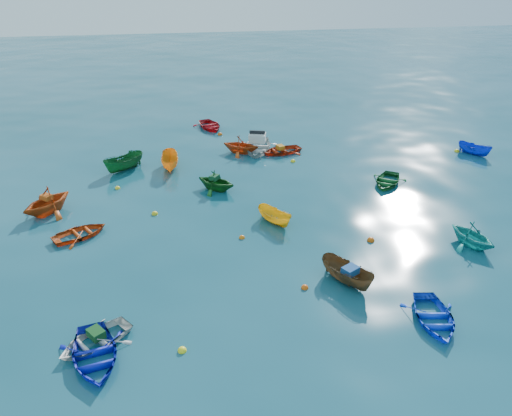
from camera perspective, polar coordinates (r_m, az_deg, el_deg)
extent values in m
plane|color=#0A3E4B|center=(23.62, 2.08, -6.28)|extent=(160.00, 160.00, 0.00)
imported|color=#0E1AB5|center=(19.51, -17.90, -16.18)|extent=(2.99, 3.73, 0.69)
imported|color=silver|center=(20.15, -17.88, -14.57)|extent=(3.46, 3.29, 0.58)
imported|color=#53391E|center=(22.65, 10.29, -8.37)|extent=(2.33, 2.99, 1.10)
imported|color=blue|center=(21.38, 19.58, -12.13)|extent=(2.66, 3.36, 0.63)
imported|color=#BF4512|center=(30.38, -22.59, -0.49)|extent=(3.99, 4.04, 1.61)
imported|color=gold|center=(27.02, 2.15, -1.70)|extent=(2.02, 2.54, 0.93)
imported|color=#145623|center=(32.69, 14.70, 2.68)|extent=(3.50, 3.71, 0.63)
imported|color=teal|center=(27.17, 23.30, -3.92)|extent=(2.91, 3.12, 1.34)
imported|color=#C84110|center=(27.26, -19.40, -3.07)|extent=(3.40, 3.09, 0.58)
imported|color=orange|center=(34.49, -9.71, 4.48)|extent=(1.24, 3.08, 1.18)
imported|color=#145519|center=(30.93, -4.56, 2.11)|extent=(3.34, 3.28, 1.33)
imported|color=#B82D0F|center=(36.82, 2.92, 6.31)|extent=(3.47, 2.89, 0.62)
imported|color=#0F2DBD|center=(39.81, 23.58, 5.65)|extent=(2.16, 2.57, 0.96)
imported|color=#B20E16|center=(42.50, -5.28, 9.07)|extent=(3.06, 3.70, 0.67)
imported|color=#C74312|center=(36.82, -1.76, 6.33)|extent=(3.46, 3.32, 1.41)
imported|color=#135225|center=(34.89, -14.74, 4.23)|extent=(3.12, 2.88, 1.20)
imported|color=silver|center=(37.26, 0.15, 6.59)|extent=(3.91, 4.69, 1.44)
cube|color=#114419|center=(19.90, -17.81, -13.48)|extent=(0.76, 0.80, 0.31)
cube|color=#184A8F|center=(22.18, 10.73, -7.03)|extent=(0.85, 0.79, 0.33)
cube|color=#C34F14|center=(30.02, -22.83, 1.15)|extent=(0.73, 0.71, 0.28)
cube|color=#114523|center=(30.65, -4.78, 3.51)|extent=(0.71, 0.73, 0.28)
cube|color=#BB6E13|center=(36.62, 2.79, 6.95)|extent=(0.61, 0.71, 0.29)
sphere|color=yellow|center=(19.16, -8.43, -15.85)|extent=(0.33, 0.33, 0.33)
sphere|color=#E1500C|center=(22.06, 5.58, -9.10)|extent=(0.32, 0.32, 0.32)
sphere|color=gold|center=(28.45, -11.49, -0.70)|extent=(0.36, 0.36, 0.36)
sphere|color=orange|center=(25.58, -1.62, -3.45)|extent=(0.31, 0.31, 0.31)
sphere|color=yellow|center=(35.25, 4.25, 5.31)|extent=(0.34, 0.34, 0.34)
sphere|color=#D0500B|center=(26.00, 12.97, -3.67)|extent=(0.38, 0.38, 0.38)
sphere|color=yellow|center=(32.16, -15.54, 2.16)|extent=(0.32, 0.32, 0.32)
sphere|color=#DC540B|center=(40.79, -4.14, 8.35)|extent=(0.39, 0.39, 0.39)
sphere|color=yellow|center=(39.91, 21.96, 6.01)|extent=(0.38, 0.38, 0.38)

